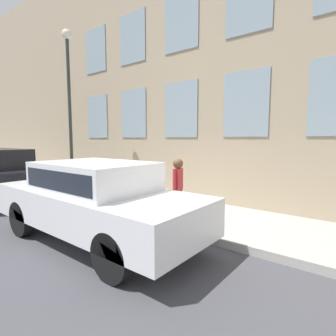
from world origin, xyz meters
name	(u,v)px	position (x,y,z in m)	size (l,w,h in m)	color
ground_plane	(154,229)	(0.00, 0.00, 0.00)	(80.00, 80.00, 0.00)	#47474C
sidewalk	(185,213)	(1.36, 0.00, 0.09)	(2.72, 60.00, 0.17)	#B2ADA3
building_facade	(214,46)	(2.87, 0.00, 5.11)	(0.33, 40.00, 10.22)	tan
fire_hydrant	(159,203)	(0.40, 0.20, 0.54)	(0.28, 0.41, 0.73)	gold
person	(178,184)	(0.47, -0.38, 1.12)	(0.38, 0.25, 1.57)	#232328
parked_car_white_near	(95,197)	(-1.34, 0.51, 0.97)	(1.99, 5.12, 1.73)	black
street_lamp	(69,95)	(0.80, 4.85, 3.87)	(0.36, 0.36, 6.00)	#2D332D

